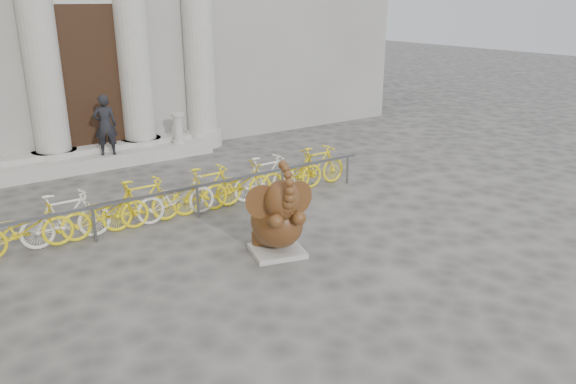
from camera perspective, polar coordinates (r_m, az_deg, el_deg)
ground at (r=8.37m, az=2.35°, el=-12.19°), size 80.00×80.00×0.00m
entrance_steps at (r=16.24m, az=-18.09°, el=3.29°), size 6.00×1.20×0.36m
elephant_statue at (r=9.87m, az=-1.07°, el=-2.84°), size 1.18×1.42×1.81m
bike_rack at (r=11.91m, az=-9.79°, el=-0.02°), size 8.52×0.53×1.00m
pedestrian at (r=15.68m, az=-18.08°, el=6.49°), size 0.68×0.54×1.62m
balustrade_post at (r=16.51m, az=-11.08°, el=6.25°), size 0.36×0.36×0.89m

